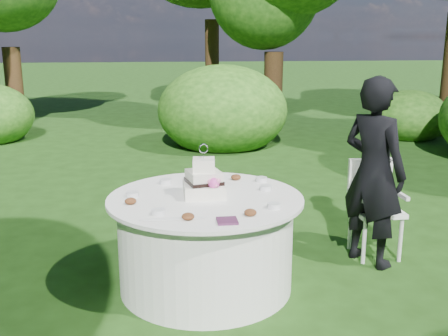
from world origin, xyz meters
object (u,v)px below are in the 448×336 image
at_px(napkins, 227,221).
at_px(cake, 204,182).
at_px(guest, 374,172).
at_px(chair, 373,200).
at_px(table, 206,241).

height_order(napkins, cake, cake).
xyz_separation_m(guest, cake, (-1.52, -0.26, 0.04)).
height_order(napkins, chair, chair).
xyz_separation_m(guest, chair, (0.11, 0.22, -0.33)).
xyz_separation_m(napkins, cake, (-0.10, 0.64, 0.10)).
distance_m(guest, chair, 0.41).
xyz_separation_m(table, chair, (1.63, 0.51, 0.13)).
bearing_deg(guest, napkins, 90.73).
distance_m(napkins, cake, 0.65).
height_order(table, chair, chair).
height_order(guest, table, guest).
bearing_deg(napkins, guest, 32.32).
relative_size(napkins, table, 0.09).
xyz_separation_m(table, cake, (-0.01, 0.03, 0.50)).
xyz_separation_m(napkins, chair, (1.53, 1.11, -0.26)).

